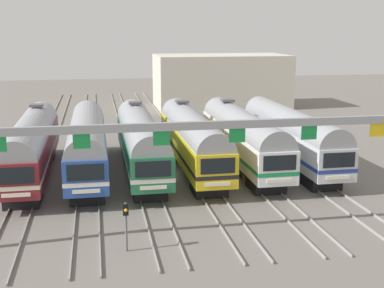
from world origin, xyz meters
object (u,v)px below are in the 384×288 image
(commuter_train_blue, at_px, (87,142))
(commuter_train_white, at_px, (242,136))
(commuter_train_silver, at_px, (290,134))
(yard_signal_mast, at_px, (126,218))
(commuter_train_maroon, at_px, (31,144))
(commuter_train_green, at_px, (141,140))
(commuter_train_yellow, at_px, (192,138))
(catenary_gantry, at_px, (200,142))

(commuter_train_blue, height_order, commuter_train_white, commuter_train_white)
(commuter_train_silver, height_order, yard_signal_mast, commuter_train_silver)
(commuter_train_maroon, bearing_deg, commuter_train_white, 0.00)
(commuter_train_green, relative_size, commuter_train_white, 1.00)
(commuter_train_blue, xyz_separation_m, commuter_train_yellow, (8.39, 0.00, 0.00))
(catenary_gantry, bearing_deg, commuter_train_silver, 52.15)
(commuter_train_green, xyz_separation_m, yard_signal_mast, (-2.10, -15.09, -0.83))
(commuter_train_green, relative_size, commuter_train_yellow, 1.00)
(yard_signal_mast, bearing_deg, commuter_train_silver, 45.79)
(commuter_train_silver, distance_m, yard_signal_mast, 21.07)
(commuter_train_white, bearing_deg, yard_signal_mast, -124.79)
(commuter_train_maroon, height_order, commuter_train_green, same)
(commuter_train_green, bearing_deg, yard_signal_mast, -97.91)
(catenary_gantry, bearing_deg, commuter_train_white, 65.01)
(commuter_train_maroon, bearing_deg, commuter_train_green, 0.00)
(commuter_train_maroon, bearing_deg, commuter_train_blue, -0.06)
(commuter_train_blue, xyz_separation_m, commuter_train_white, (12.58, 0.00, 0.00))
(commuter_train_maroon, xyz_separation_m, commuter_train_silver, (20.97, -0.00, -0.00))
(commuter_train_maroon, distance_m, commuter_train_silver, 20.97)
(commuter_train_maroon, height_order, commuter_train_white, same)
(commuter_train_maroon, bearing_deg, catenary_gantry, -52.16)
(commuter_train_white, distance_m, catenary_gantry, 15.13)
(commuter_train_yellow, height_order, commuter_train_white, same)
(commuter_train_yellow, distance_m, commuter_train_silver, 8.39)
(commuter_train_maroon, relative_size, commuter_train_white, 1.00)
(commuter_train_blue, bearing_deg, commuter_train_white, 0.02)
(commuter_train_yellow, bearing_deg, commuter_train_blue, -179.97)
(commuter_train_green, distance_m, yard_signal_mast, 15.26)
(commuter_train_white, distance_m, yard_signal_mast, 18.40)
(commuter_train_blue, xyz_separation_m, yard_signal_mast, (2.10, -15.09, -0.83))
(commuter_train_white, distance_m, commuter_train_silver, 4.19)
(commuter_train_blue, height_order, commuter_train_green, commuter_train_green)
(commuter_train_blue, distance_m, commuter_train_white, 12.58)
(commuter_train_silver, xyz_separation_m, yard_signal_mast, (-14.68, -15.09, -0.83))
(commuter_train_green, height_order, commuter_train_white, same)
(commuter_train_blue, relative_size, commuter_train_green, 1.00)
(commuter_train_yellow, distance_m, commuter_train_white, 4.19)
(commuter_train_silver, bearing_deg, yard_signal_mast, -134.21)
(commuter_train_green, relative_size, commuter_train_silver, 1.00)
(commuter_train_green, height_order, commuter_train_yellow, same)
(commuter_train_maroon, bearing_deg, commuter_train_silver, -0.01)
(commuter_train_yellow, bearing_deg, commuter_train_green, 180.00)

